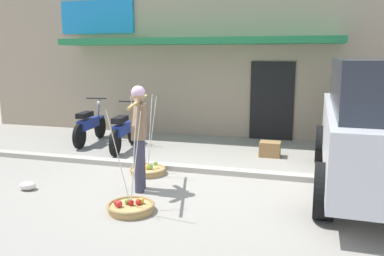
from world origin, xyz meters
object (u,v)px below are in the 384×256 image
at_px(fruit_vendor, 139,131).
at_px(fruit_basket_left_side, 131,206).
at_px(fruit_basket_right_side, 148,170).
at_px(motorcycle_second_in_row, 124,131).
at_px(plastic_litter_bag, 28,186).
at_px(wooden_crate, 270,149).
at_px(motorcycle_nearest_shop, 90,125).

bearing_deg(fruit_vendor, fruit_basket_left_side, -75.45).
height_order(fruit_basket_right_side, motorcycle_second_in_row, fruit_basket_right_side).
relative_size(motorcycle_second_in_row, plastic_litter_bag, 6.49).
bearing_deg(motorcycle_second_in_row, wooden_crate, 5.63).
bearing_deg(fruit_basket_left_side, wooden_crate, 66.27).
xyz_separation_m(fruit_basket_right_side, motorcycle_second_in_row, (-1.24, 1.60, 0.38)).
xyz_separation_m(motorcycle_second_in_row, plastic_litter_bag, (-0.31, -2.95, -0.38)).
bearing_deg(motorcycle_nearest_shop, fruit_vendor, -47.91).
bearing_deg(motorcycle_nearest_shop, wooden_crate, -0.95).
bearing_deg(plastic_litter_bag, fruit_basket_right_side, 41.10).
xyz_separation_m(fruit_vendor, fruit_basket_right_side, (-0.23, 0.86, -0.90)).
relative_size(fruit_basket_left_side, fruit_basket_right_side, 1.00).
bearing_deg(fruit_vendor, motorcycle_second_in_row, 120.72).
distance_m(fruit_basket_left_side, motorcycle_nearest_shop, 4.67).
bearing_deg(motorcycle_second_in_row, fruit_basket_left_side, -63.09).
bearing_deg(wooden_crate, fruit_basket_left_side, -113.73).
height_order(fruit_vendor, plastic_litter_bag, fruit_vendor).
relative_size(fruit_basket_right_side, plastic_litter_bag, 5.18).
bearing_deg(plastic_litter_bag, fruit_basket_left_side, -10.61).
relative_size(fruit_vendor, wooden_crate, 3.94).
height_order(fruit_vendor, motorcycle_second_in_row, fruit_vendor).
distance_m(motorcycle_nearest_shop, plastic_litter_bag, 3.46).
bearing_deg(fruit_vendor, plastic_litter_bag, -164.61).
bearing_deg(motorcycle_second_in_row, fruit_vendor, -59.28).
height_order(motorcycle_second_in_row, wooden_crate, motorcycle_second_in_row).
bearing_deg(plastic_litter_bag, wooden_crate, 42.29).
distance_m(fruit_basket_right_side, wooden_crate, 2.81).
xyz_separation_m(fruit_vendor, fruit_basket_left_side, (0.22, -0.86, -0.90)).
relative_size(motorcycle_nearest_shop, wooden_crate, 4.13).
relative_size(motorcycle_second_in_row, wooden_crate, 4.13).
xyz_separation_m(fruit_basket_right_side, wooden_crate, (2.05, 1.92, 0.08)).
bearing_deg(plastic_litter_bag, fruit_vendor, 15.39).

